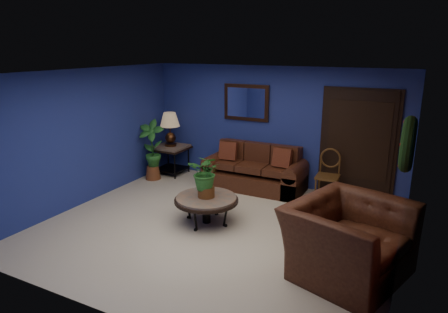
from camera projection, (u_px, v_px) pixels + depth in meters
The scene contains 18 objects.
floor at pixel (217, 227), 6.58m from camera, with size 5.50×5.50×0.00m, color beige.
wall_back at pixel (273, 126), 8.39m from camera, with size 5.50×0.04×2.50m, color navy.
wall_left at pixel (87, 137), 7.45m from camera, with size 0.04×5.00×2.50m, color navy.
wall_right_brick at pixel (409, 180), 5.04m from camera, with size 0.04×5.00×2.50m, color maroon.
ceiling at pixel (216, 73), 5.91m from camera, with size 5.50×5.00×0.02m, color white.
crown_molding at pixel (418, 86), 4.74m from camera, with size 0.03×5.00×0.14m, color white.
wall_mirror at pixel (246, 103), 8.49m from camera, with size 1.02×0.06×0.77m, color #472714.
closet_door at pixel (358, 145), 7.65m from camera, with size 1.44×0.06×2.18m, color black.
wreath at pixel (408, 144), 4.99m from camera, with size 0.72×0.72×0.16m, color black.
sofa at pixel (256, 173), 8.36m from camera, with size 2.06×0.89×0.93m.
coffee_table at pixel (206, 200), 6.66m from camera, with size 1.07×1.07×0.46m.
end_table at pixel (171, 152), 9.21m from camera, with size 0.73×0.73×0.67m.
table_lamp at pixel (170, 125), 9.04m from camera, with size 0.45×0.45×0.74m.
side_chair at pixel (329, 171), 7.68m from camera, with size 0.44×0.44×0.99m.
armchair at pixel (348, 240), 5.12m from camera, with size 1.48×1.29×0.96m, color #4A2515.
coffee_plant at pixel (206, 174), 6.54m from camera, with size 0.61×0.55×0.74m.
floor_plant at pixel (375, 218), 6.01m from camera, with size 0.39×0.35×0.75m.
tall_plant at pixel (152, 148), 8.79m from camera, with size 0.64×0.49×1.34m.
Camera 1 is at (2.85, -5.31, 2.89)m, focal length 32.00 mm.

